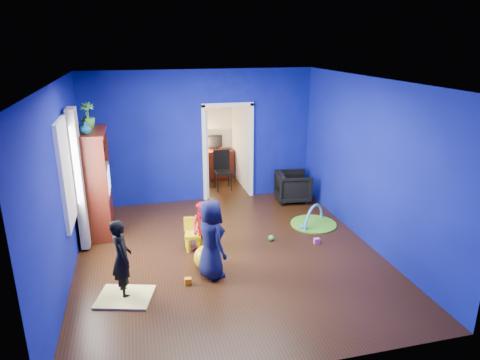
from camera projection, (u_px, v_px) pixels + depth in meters
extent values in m
cube|color=black|center=(229.00, 255.00, 7.27)|extent=(5.00, 5.50, 0.01)
cube|color=white|center=(227.00, 81.00, 6.36)|extent=(5.00, 5.50, 0.01)
cube|color=navy|center=(201.00, 137.00, 9.35)|extent=(5.00, 0.02, 2.90)
cube|color=navy|center=(288.00, 253.00, 4.28)|extent=(5.00, 0.02, 2.90)
cube|color=navy|center=(61.00, 186.00, 6.24)|extent=(0.02, 5.50, 2.90)
cube|color=navy|center=(369.00, 163.00, 7.39)|extent=(0.02, 5.50, 2.90)
imported|color=black|center=(293.00, 187.00, 9.61)|extent=(0.82, 0.80, 0.67)
imported|color=black|center=(122.00, 258.00, 5.97)|extent=(0.38, 0.48, 1.16)
imported|color=#0F1539|center=(211.00, 239.00, 6.44)|extent=(0.57, 0.70, 1.25)
imported|color=red|center=(203.00, 228.00, 7.19)|extent=(0.57, 0.56, 0.93)
imported|color=#0B505C|center=(85.00, 128.00, 7.22)|extent=(0.25, 0.25, 0.21)
imported|color=green|center=(87.00, 115.00, 7.66)|extent=(0.26, 0.26, 0.46)
cube|color=#42100B|center=(94.00, 183.00, 7.84)|extent=(0.58, 1.14, 1.96)
cube|color=silver|center=(96.00, 181.00, 7.83)|extent=(0.46, 0.70, 0.54)
cube|color=#F2E07A|center=(125.00, 297.00, 6.06)|extent=(0.89, 0.79, 0.03)
sphere|color=yellow|center=(206.00, 257.00, 6.80)|extent=(0.38, 0.38, 0.38)
cube|color=yellow|center=(193.00, 236.00, 7.40)|extent=(0.33, 0.33, 0.50)
cylinder|color=green|center=(313.00, 224.00, 8.46)|extent=(0.90, 0.90, 0.02)
torus|color=#3F8CD8|center=(313.00, 223.00, 8.46)|extent=(0.64, 0.57, 0.80)
cube|color=white|center=(65.00, 173.00, 6.54)|extent=(0.03, 0.95, 1.55)
cube|color=slate|center=(79.00, 180.00, 7.16)|extent=(0.14, 0.42, 2.40)
cube|color=white|center=(228.00, 153.00, 9.61)|extent=(1.16, 0.10, 2.10)
cube|color=#3D140A|center=(216.00, 164.00, 11.22)|extent=(0.88, 0.44, 0.75)
cube|color=black|center=(214.00, 141.00, 11.15)|extent=(0.40, 0.05, 0.32)
sphere|color=#FFD88C|center=(204.00, 143.00, 11.03)|extent=(0.14, 0.14, 0.14)
cube|color=black|center=(223.00, 171.00, 10.31)|extent=(0.40, 0.40, 0.92)
cube|color=white|center=(214.00, 100.00, 10.80)|extent=(0.88, 0.24, 0.04)
sphere|color=blue|center=(303.00, 227.00, 8.23)|extent=(0.11, 0.11, 0.11)
cube|color=orange|center=(188.00, 281.00, 6.39)|extent=(0.10, 0.08, 0.10)
sphere|color=green|center=(271.00, 238.00, 7.77)|extent=(0.11, 0.11, 0.11)
cube|color=#D650A7|center=(317.00, 241.00, 7.66)|extent=(0.10, 0.08, 0.10)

